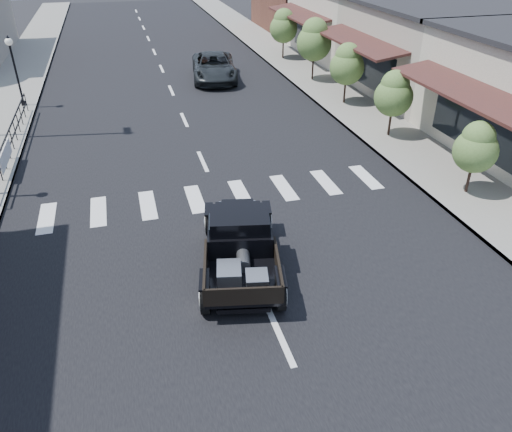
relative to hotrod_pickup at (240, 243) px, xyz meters
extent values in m
plane|color=black|center=(0.25, 0.24, -0.83)|extent=(120.00, 120.00, 0.00)
cube|color=black|center=(0.25, 15.24, -0.82)|extent=(14.00, 80.00, 0.02)
cube|color=gray|center=(-8.25, 15.24, -0.75)|extent=(3.00, 80.00, 0.15)
cube|color=gray|center=(8.75, 15.24, -0.75)|extent=(3.00, 80.00, 0.15)
cube|color=#A59C8A|center=(15.25, 13.24, 1.42)|extent=(10.00, 9.00, 4.50)
cube|color=beige|center=(15.25, 22.24, 1.42)|extent=(10.00, 9.00, 4.50)
imported|color=black|center=(3.04, 18.81, -0.08)|extent=(3.20, 5.67, 1.50)
camera|label=1|loc=(-2.53, -10.75, 7.38)|focal=35.00mm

